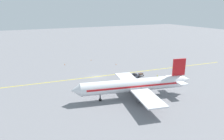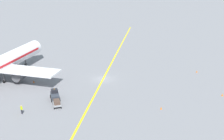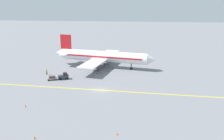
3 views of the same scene
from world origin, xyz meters
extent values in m
plane|color=slate|center=(0.00, 0.00, 0.00)|extent=(400.00, 400.00, 0.00)
cube|color=yellow|center=(0.00, 0.00, 0.00)|extent=(8.56, 119.75, 0.01)
cylinder|color=white|center=(-22.84, -2.23, 3.80)|extent=(9.32, 30.13, 3.60)
cone|color=white|center=(-19.71, 13.66, 3.80)|extent=(3.82, 3.02, 3.42)
cube|color=red|center=(-22.84, -2.23, 3.95)|extent=(8.78, 27.19, 0.50)
cylinder|color=#4C4C51|center=(-18.13, -4.18, 1.83)|extent=(2.78, 3.56, 2.20)
cylinder|color=#4C4C51|center=(-20.99, 7.19, 1.40)|extent=(0.36, 0.36, 2.00)
cylinder|color=black|center=(-20.99, 7.19, 0.40)|extent=(0.43, 0.84, 0.80)
cylinder|color=#4C4C51|center=(-21.66, -4.50, 1.40)|extent=(0.36, 0.36, 2.00)
cylinder|color=black|center=(-21.66, -4.50, 0.40)|extent=(0.43, 0.84, 0.80)
cube|color=#333842|center=(-8.05, -12.08, 0.80)|extent=(2.49, 3.34, 0.90)
cube|color=black|center=(-8.25, -11.57, 1.60)|extent=(1.59, 1.49, 0.70)
sphere|color=orange|center=(-8.25, -11.57, 2.03)|extent=(0.16, 0.16, 0.16)
cylinder|color=black|center=(-9.10, -11.45, 0.35)|extent=(0.49, 0.74, 0.70)
cylinder|color=black|center=(-7.71, -10.90, 0.35)|extent=(0.49, 0.74, 0.70)
cylinder|color=black|center=(-8.39, -13.26, 0.35)|extent=(0.49, 0.74, 0.70)
cylinder|color=black|center=(-7.00, -12.72, 0.35)|extent=(0.49, 0.74, 0.70)
cube|color=gray|center=(-6.89, -15.06, 0.54)|extent=(2.25, 2.93, 0.20)
cube|color=#4C382D|center=(-6.89, -15.06, 0.94)|extent=(1.71, 2.10, 0.60)
cylinder|color=black|center=(-7.85, -14.32, 0.22)|extent=(0.29, 0.46, 0.44)
cylinder|color=black|center=(-6.68, -13.87, 0.22)|extent=(0.29, 0.46, 0.44)
cylinder|color=black|center=(-7.09, -16.26, 0.22)|extent=(0.29, 0.46, 0.44)
cylinder|color=black|center=(-5.92, -15.80, 0.22)|extent=(0.29, 0.46, 0.44)
cylinder|color=#23232D|center=(-12.25, -18.65, 0.42)|extent=(0.16, 0.16, 0.85)
cylinder|color=#23232D|center=(-12.41, -18.53, 0.42)|extent=(0.16, 0.16, 0.85)
cube|color=#CCD819|center=(-12.33, -18.59, 1.15)|extent=(0.42, 0.39, 0.60)
cylinder|color=#CCD819|center=(-12.14, -18.73, 1.15)|extent=(0.10, 0.10, 0.55)
cylinder|color=#CCD819|center=(-12.52, -18.45, 1.15)|extent=(0.10, 0.10, 0.55)
sphere|color=tan|center=(-12.33, -18.59, 1.57)|extent=(0.22, 0.22, 0.22)
cone|color=orange|center=(22.23, 6.42, 0.28)|extent=(0.32, 0.32, 0.55)
cone|color=orange|center=(25.05, -7.29, 0.28)|extent=(0.32, 0.32, 0.55)
cone|color=orange|center=(12.44, -14.49, 0.28)|extent=(0.32, 0.32, 0.55)
cone|color=orange|center=(-15.20, -3.69, 0.28)|extent=(0.32, 0.32, 0.55)
camera|label=1|loc=(-72.40, 28.30, 24.92)|focal=35.00mm
camera|label=2|loc=(8.25, -66.64, 25.75)|focal=50.00mm
camera|label=3|loc=(62.76, 10.04, 22.99)|focal=42.00mm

